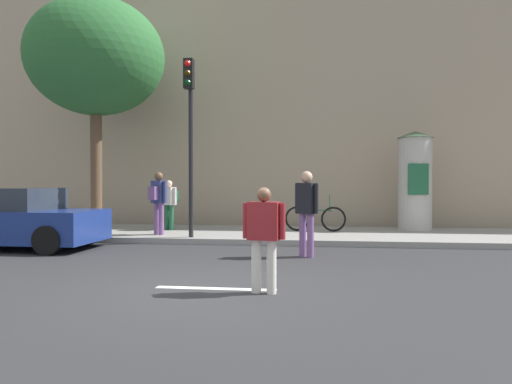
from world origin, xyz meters
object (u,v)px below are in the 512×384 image
bicycle_leaning (315,218)px  pedestrian_in_light_jacket (170,201)px  pedestrian_in_red_top (264,232)px  traffic_light (190,119)px  street_tree (96,58)px  parked_car_red (10,219)px  pedestrian_tallest (158,197)px  poster_column (415,180)px  pedestrian_with_bag (307,206)px

bicycle_leaning → pedestrian_in_light_jacket: bearing=-178.2°
pedestrian_in_red_top → pedestrian_in_light_jacket: size_ratio=1.01×
pedestrian_in_red_top → traffic_light: bearing=115.0°
street_tree → parked_car_red: bearing=-103.3°
traffic_light → parked_car_red: (-3.99, -1.48, -2.50)m
street_tree → parked_car_red: size_ratio=1.64×
pedestrian_tallest → parked_car_red: bearing=-144.9°
poster_column → pedestrian_with_bag: (-3.08, -4.88, -0.58)m
traffic_light → parked_car_red: traffic_light is taller
traffic_light → poster_column: (6.11, 2.93, -1.55)m
pedestrian_with_bag → pedestrian_tallest: pedestrian_tallest is taller
poster_column → pedestrian_in_red_top: (-3.58, -8.37, -0.77)m
street_tree → pedestrian_tallest: (2.22, -0.99, -4.08)m
pedestrian_with_bag → pedestrian_in_red_top: bearing=-98.2°
traffic_light → pedestrian_tallest: (-1.04, 0.58, -2.03)m
traffic_light → pedestrian_in_light_jacket: (-1.15, 1.96, -2.17)m
pedestrian_with_bag → bicycle_leaning: pedestrian_with_bag is taller
pedestrian_in_red_top → bicycle_leaning: size_ratio=0.85×
traffic_light → pedestrian_in_light_jacket: bearing=120.5°
pedestrian_tallest → poster_column: bearing=18.1°
pedestrian_in_red_top → bicycle_leaning: bearing=85.2°
traffic_light → pedestrian_with_bag: (3.03, -1.95, -2.13)m
bicycle_leaning → parked_car_red: bearing=-153.4°
pedestrian_in_red_top → bicycle_leaning: 7.56m
street_tree → pedestrian_in_light_jacket: 4.74m
street_tree → pedestrian_tallest: size_ratio=4.02×
pedestrian_with_bag → bicycle_leaning: (0.13, 4.04, -0.52)m
poster_column → pedestrian_in_light_jacket: size_ratio=1.99×
pedestrian_with_bag → bicycle_leaning: size_ratio=1.02×
traffic_light → street_tree: bearing=154.3°
pedestrian_with_bag → pedestrian_in_light_jacket: (-4.18, 3.91, -0.05)m
traffic_light → pedestrian_tallest: bearing=150.7°
pedestrian_with_bag → pedestrian_in_light_jacket: pedestrian_with_bag is taller
street_tree → pedestrian_in_red_top: bearing=-50.4°
parked_car_red → pedestrian_in_light_jacket: bearing=50.5°
pedestrian_in_red_top → bicycle_leaning: pedestrian_in_red_top is taller
pedestrian_in_red_top → bicycle_leaning: (0.63, 7.53, -0.33)m
pedestrian_in_red_top → pedestrian_in_light_jacket: 8.26m
poster_column → pedestrian_in_light_jacket: 7.36m
pedestrian_in_red_top → parked_car_red: bearing=148.8°
pedestrian_in_light_jacket → pedestrian_in_red_top: bearing=-63.5°
poster_column → pedestrian_in_red_top: size_ratio=1.97×
traffic_light → parked_car_red: bearing=-159.6°
traffic_light → pedestrian_with_bag: 4.19m
poster_column → bicycle_leaning: size_ratio=1.67×
pedestrian_in_light_jacket → pedestrian_tallest: bearing=-85.4°
pedestrian_in_light_jacket → bicycle_leaning: pedestrian_in_light_jacket is taller
traffic_light → poster_column: 6.95m
pedestrian_in_red_top → pedestrian_in_light_jacket: (-3.68, 7.40, 0.15)m
poster_column → pedestrian_tallest: 7.54m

